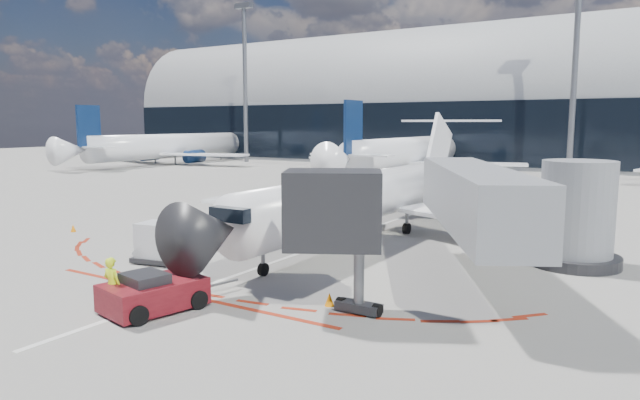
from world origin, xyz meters
The scene contains 15 objects.
ground centered at (0.00, 0.00, 0.00)m, with size 260.00×260.00×0.00m, color gray.
apron_centerline centered at (0.00, 2.00, 0.01)m, with size 0.25×40.00×0.01m, color silver.
apron_stop_bar centered at (0.00, -11.50, 0.01)m, with size 14.00×0.25×0.01m, color maroon.
terminal_building centered at (0.00, 64.97, 8.52)m, with size 150.00×24.15×24.00m.
jet_bridge centered at (9.79, -3.01, 3.01)m, with size 10.03×15.20×4.90m.
light_mast_west centered at (-45.00, 48.00, 12.50)m, with size 0.70×0.70×25.00m, color slate.
light_mast_centre centered at (5.00, 48.00, 12.50)m, with size 0.70×0.70×25.00m, color slate.
regional_jet centered at (1.04, 2.76, 2.41)m, with size 23.39×28.84×7.22m.
pushback_tug centered at (0.53, -13.33, 0.61)m, with size 2.85×5.41×1.38m.
ramp_worker centered at (-0.41, -14.27, 0.98)m, with size 0.72×0.47×1.96m, color #D9FC1A.
uld_container centered at (-4.62, -8.37, 0.93)m, with size 2.29×2.05×1.88m.
safety_cone_left centered at (-14.68, -5.81, 0.22)m, with size 0.32×0.32×0.45m, color orange.
safety_cone_right centered at (5.50, -9.70, 0.24)m, with size 0.34×0.34×0.48m, color orange.
bg_airliner_0 centered at (-52.51, 38.06, 5.53)m, with size 34.21×36.23×11.07m, color white, non-canonical shape.
bg_airliner_1 centered at (-12.67, 40.07, 5.48)m, with size 33.91×35.90×10.97m, color white, non-canonical shape.
Camera 1 is at (15.53, -26.57, 6.48)m, focal length 32.00 mm.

